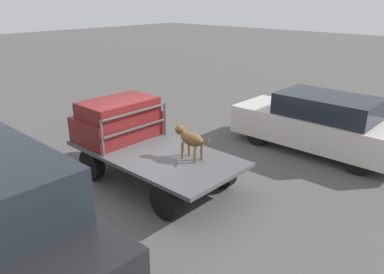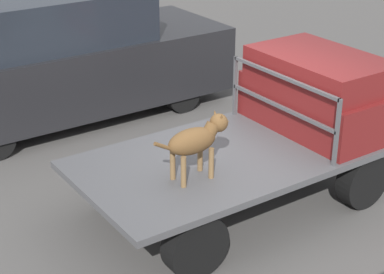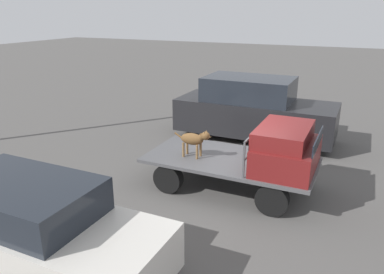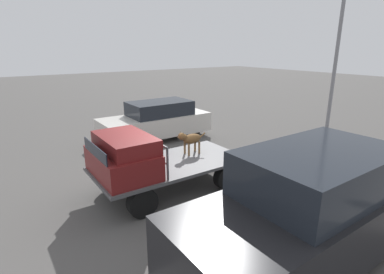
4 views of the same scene
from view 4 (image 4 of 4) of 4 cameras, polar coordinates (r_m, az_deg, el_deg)
ground_plane at (r=8.41m, az=-4.05°, el=-9.78°), size 80.00×80.00×0.00m
flatbed_truck at (r=8.17m, az=-4.13°, el=-6.18°), size 4.04×2.01×0.77m
truck_cab at (r=7.40m, az=-12.93°, el=-3.59°), size 1.29×1.89×0.97m
truck_headboard at (r=7.63m, az=-8.22°, el=-2.03°), size 0.04×1.89×0.82m
dog at (r=8.57m, az=-0.39°, el=-0.38°), size 0.97×0.28×0.72m
parked_sedan at (r=12.55m, az=-6.79°, el=3.08°), size 4.56×1.72×1.61m
parked_pickup_far at (r=5.78m, az=21.39°, el=-12.76°), size 5.19×2.00×2.09m
light_pole_near at (r=15.25m, az=26.54°, el=19.34°), size 0.46×0.46×7.55m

